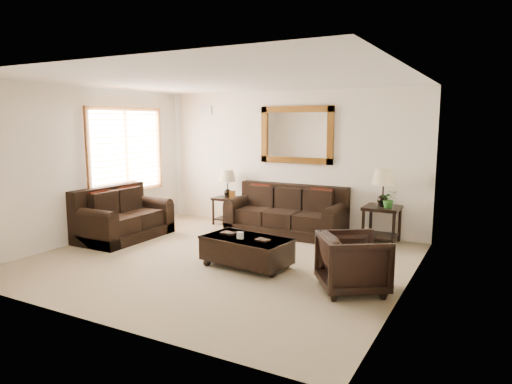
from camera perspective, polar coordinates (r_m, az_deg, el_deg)
The scene contains 11 objects.
room at distance 6.84m, azimuth -4.70°, elevation 2.44°, with size 5.51×5.01×2.71m.
window at distance 9.22m, azimuth -15.86°, elevation 5.01°, with size 0.07×1.96×1.66m.
mirror at distance 8.90m, azimuth 5.06°, elevation 7.12°, with size 1.50×0.06×1.10m.
air_vent at distance 9.92m, azimuth -6.21°, elevation 10.16°, with size 0.25×0.02×0.18m, color #999999.
sofa at distance 8.71m, azimuth 3.87°, elevation -3.00°, with size 2.21×0.95×0.90m.
loveseat at distance 8.66m, azimuth -16.45°, elevation -3.30°, with size 0.98×1.66×0.93m.
end_table_left at distance 9.42m, azimuth -3.57°, elevation 0.40°, with size 0.51×0.51×1.13m.
end_table_right at distance 8.15m, azimuth 15.58°, elevation -0.31°, with size 0.60×0.60×1.32m.
coffee_table at distance 6.70m, azimuth -1.20°, elevation -7.08°, with size 1.37×0.86×0.54m.
armchair at distance 5.85m, azimuth 12.03°, elevation -8.31°, with size 0.78×0.73×0.80m, color black.
potted_plant at distance 8.03m, azimuth 16.29°, elevation -1.10°, with size 0.28×0.31×0.24m, color #286021.
Camera 1 is at (3.71, -5.70, 2.10)m, focal length 32.00 mm.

